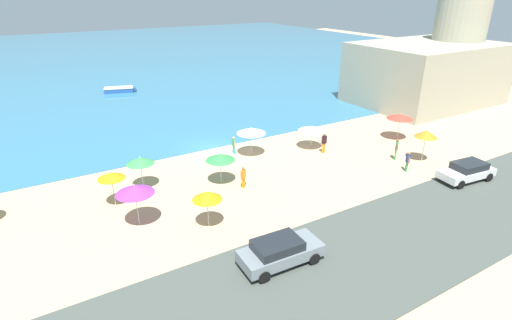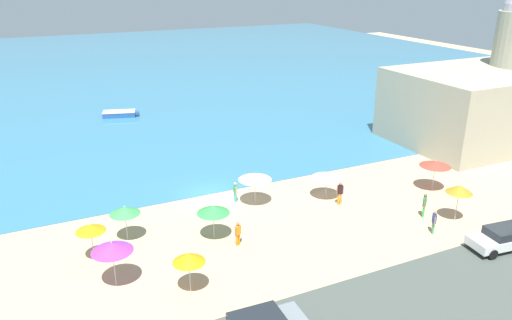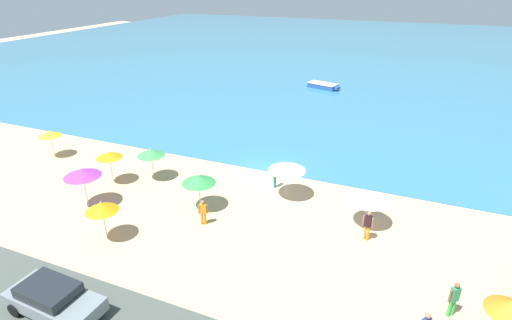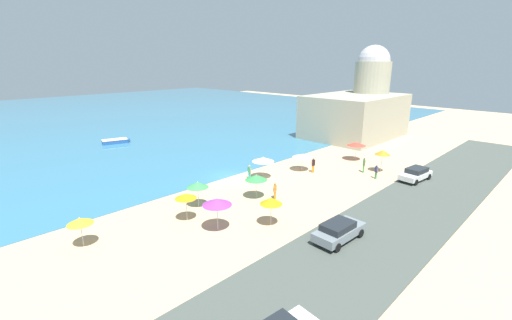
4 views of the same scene
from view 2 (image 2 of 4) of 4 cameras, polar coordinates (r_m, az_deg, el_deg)
The scene contains 19 objects.
ground_plane at distance 38.67m, azimuth -5.34°, elevation -3.95°, with size 160.00×160.00×0.00m, color tan.
sea at distance 90.32m, azimuth -17.78°, elevation 9.62°, with size 150.00×110.00×0.05m, color teal.
beach_umbrella_0 at distance 30.79m, azimuth -18.40°, elevation -7.38°, with size 1.75×1.75×2.45m.
beach_umbrella_1 at distance 26.82m, azimuth -7.69°, elevation -11.01°, with size 1.76×1.76×2.43m.
beach_umbrella_3 at distance 40.92m, azimuth 19.82°, elevation -0.37°, with size 2.40×2.40×2.50m.
beach_umbrella_4 at distance 32.46m, azimuth -14.78°, elevation -5.58°, with size 1.93×1.93×2.41m.
beach_umbrella_5 at distance 37.60m, azimuth 8.09°, elevation -1.76°, with size 2.31×2.31×2.10m.
beach_umbrella_6 at distance 31.70m, azimuth -4.91°, elevation -5.65°, with size 2.11×2.11×2.38m.
beach_umbrella_7 at distance 28.00m, azimuth -16.15°, elevation -9.53°, with size 2.25×2.25×2.73m.
beach_umbrella_8 at distance 36.09m, azimuth -0.11°, elevation -1.91°, with size 2.43×2.43×2.50m.
beach_umbrella_9 at distance 36.35m, azimuth 22.24°, elevation -3.09°, with size 1.78×1.78×2.73m.
bather_0 at distance 37.00m, azimuth -2.38°, elevation -3.56°, with size 0.25×0.57×1.58m.
bather_1 at distance 34.70m, azimuth 19.68°, elevation -6.56°, with size 0.38×0.49×1.62m.
bather_2 at distance 31.39m, azimuth -2.08°, elevation -8.27°, with size 0.52×0.35×1.61m.
bather_3 at distance 36.64m, azimuth 18.69°, elevation -4.78°, with size 0.47×0.40×1.78m.
bather_4 at distance 37.01m, azimuth 9.58°, elevation -3.62°, with size 0.56×0.28×1.80m.
parked_car_2 at distance 34.57m, azimuth 26.41°, elevation -7.93°, with size 4.39×2.27×1.38m.
skiff_nearshore at distance 60.97m, azimuth -15.29°, elevation 5.12°, with size 4.31×2.65×0.64m.
harbor_fortress at distance 55.73m, azimuth 25.52°, elevation 7.14°, with size 16.85×11.88×15.16m.
Camera 2 is at (-11.74, -33.08, 16.21)m, focal length 35.00 mm.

